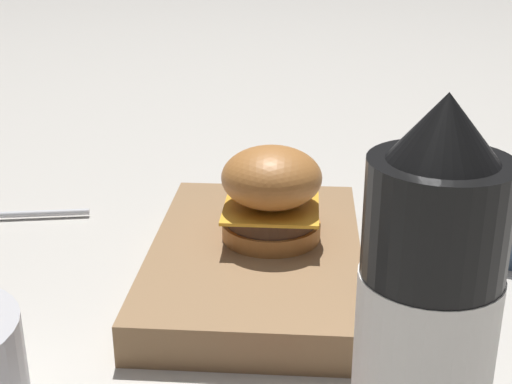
# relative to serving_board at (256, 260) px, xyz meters

# --- Properties ---
(ground_plane) EXTENTS (6.00, 6.00, 0.00)m
(ground_plane) POSITION_rel_serving_board_xyz_m (-0.01, -0.02, -0.02)
(ground_plane) COLOR #B7B2A8
(serving_board) EXTENTS (0.30, 0.19, 0.04)m
(serving_board) POSITION_rel_serving_board_xyz_m (0.00, 0.00, 0.00)
(serving_board) COLOR olive
(serving_board) RESTS_ON ground_plane
(burger) EXTENTS (0.09, 0.09, 0.09)m
(burger) POSITION_rel_serving_board_xyz_m (-0.02, 0.01, 0.06)
(burger) COLOR #AD6B33
(burger) RESTS_ON serving_board
(ketchup_bottle) EXTENTS (0.08, 0.08, 0.24)m
(ketchup_bottle) POSITION_rel_serving_board_xyz_m (0.25, 0.11, 0.09)
(ketchup_bottle) COLOR black
(ketchup_bottle) RESTS_ON ground_plane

